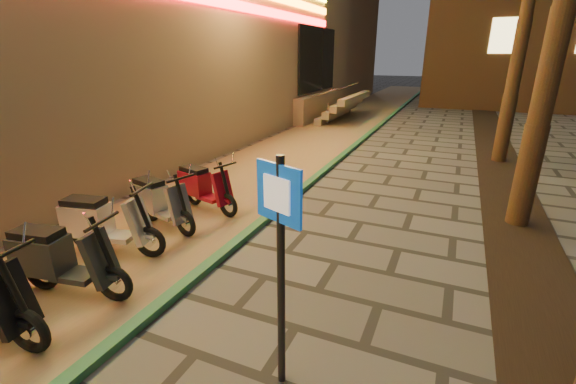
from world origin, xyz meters
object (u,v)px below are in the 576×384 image
at_px(pedestrian_sign, 280,246).
at_px(scooter_6, 58,259).
at_px(scooter_8, 158,201).
at_px(scooter_9, 202,186).
at_px(scooter_7, 102,223).

relative_size(pedestrian_sign, scooter_6, 1.36).
relative_size(scooter_8, scooter_9, 1.02).
xyz_separation_m(scooter_6, scooter_7, (-0.40, 1.07, 0.00)).
bearing_deg(pedestrian_sign, scooter_9, 155.35).
distance_m(scooter_6, scooter_8, 2.29).
xyz_separation_m(scooter_7, scooter_8, (0.10, 1.20, -0.03)).
distance_m(scooter_7, scooter_9, 2.28).
bearing_deg(scooter_7, scooter_6, -81.75).
bearing_deg(scooter_6, scooter_7, 100.43).
bearing_deg(scooter_9, scooter_6, -74.46).
bearing_deg(scooter_7, pedestrian_sign, -30.91).
distance_m(pedestrian_sign, scooter_7, 4.07).
bearing_deg(scooter_6, scooter_9, 80.92).
xyz_separation_m(pedestrian_sign, scooter_8, (-3.65, 2.45, -1.01)).
xyz_separation_m(scooter_8, scooter_9, (0.24, 1.06, -0.01)).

